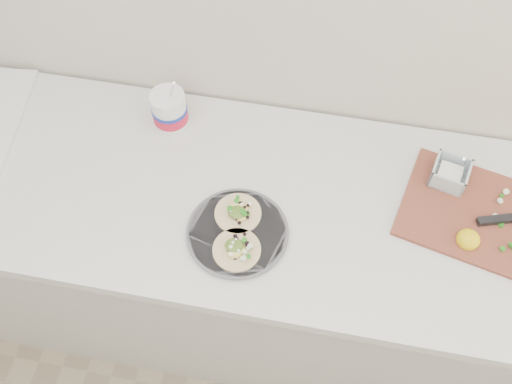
# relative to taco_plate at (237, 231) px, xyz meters

# --- Properties ---
(counter) EXTENTS (2.44, 0.66, 0.90)m
(counter) POSITION_rel_taco_plate_xyz_m (-0.08, 0.14, -0.47)
(counter) COLOR beige
(counter) RESTS_ON ground
(taco_plate) EXTENTS (0.27, 0.27, 0.04)m
(taco_plate) POSITION_rel_taco_plate_xyz_m (0.00, 0.00, 0.00)
(taco_plate) COLOR #56555C
(taco_plate) RESTS_ON counter
(tub) EXTENTS (0.10, 0.10, 0.23)m
(tub) POSITION_rel_taco_plate_xyz_m (-0.26, 0.33, 0.05)
(tub) COLOR white
(tub) RESTS_ON counter
(cutboard) EXTENTS (0.49, 0.39, 0.07)m
(cutboard) POSITION_rel_taco_plate_xyz_m (0.63, 0.18, -0.00)
(cutboard) COLOR brown
(cutboard) RESTS_ON counter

